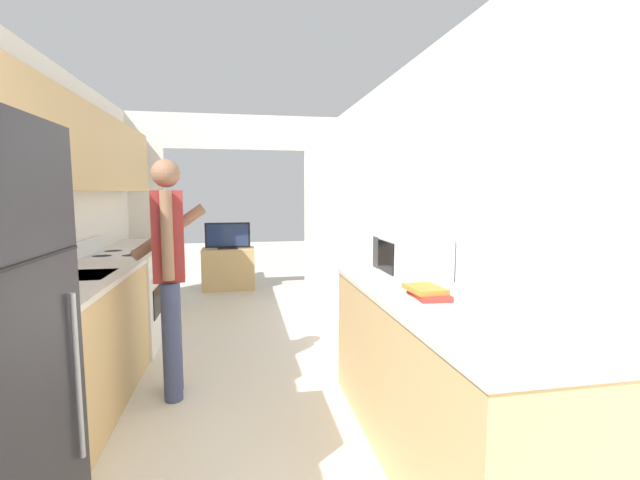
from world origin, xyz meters
TOP-DOWN VIEW (x-y plane):
  - wall_left at (-1.32, 2.26)m, footprint 0.38×7.33m
  - wall_right at (1.40, 1.86)m, footprint 0.06×7.33m
  - wall_far_with_doorway at (0.00, 4.96)m, footprint 3.14×0.06m
  - counter_left at (-1.07, 2.70)m, footprint 0.62×3.56m
  - counter_right at (1.07, 1.21)m, footprint 0.62×2.03m
  - range_oven at (-1.06, 3.34)m, footprint 0.66×0.78m
  - person at (-0.46, 2.25)m, footprint 0.55×0.40m
  - microwave at (1.16, 1.77)m, footprint 0.39×0.48m
  - book_stack at (1.03, 1.22)m, footprint 0.21×0.28m
  - tv_cabinet at (-0.15, 5.74)m, footprint 0.78×0.42m
  - television at (-0.15, 5.70)m, footprint 0.67×0.16m

SIDE VIEW (x-z plane):
  - tv_cabinet at x=-0.15m, z-range 0.00..0.63m
  - counter_right at x=1.07m, z-range 0.00..0.92m
  - counter_left at x=-1.07m, z-range 0.00..0.92m
  - range_oven at x=-1.06m, z-range -0.06..1.00m
  - television at x=-0.15m, z-range 0.63..1.03m
  - person at x=-0.46m, z-range 0.07..1.78m
  - book_stack at x=1.03m, z-range 0.92..0.98m
  - microwave at x=1.16m, z-range 0.92..1.22m
  - wall_right at x=1.40m, z-range 0.00..2.50m
  - wall_far_with_doorway at x=0.00m, z-range 0.21..2.71m
  - wall_left at x=-1.32m, z-range 0.23..2.73m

